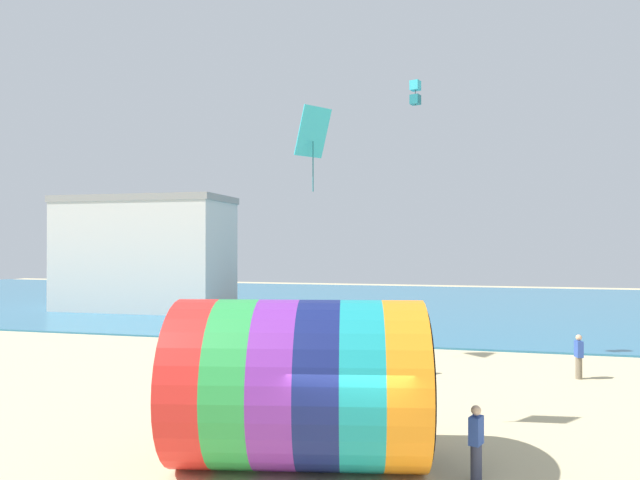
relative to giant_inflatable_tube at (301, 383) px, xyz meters
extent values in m
cube|color=teal|center=(1.44, 35.42, -1.85)|extent=(120.00, 40.00, 0.10)
cylinder|color=red|center=(-2.32, -0.43, 0.00)|extent=(1.60, 3.90, 3.80)
cylinder|color=green|center=(-1.40, -0.26, 0.00)|extent=(1.60, 3.90, 3.80)
cylinder|color=purple|center=(-0.48, -0.09, 0.00)|extent=(1.60, 3.90, 3.80)
cylinder|color=navy|center=(0.43, 0.08, 0.00)|extent=(1.60, 3.90, 3.80)
cylinder|color=teal|center=(1.35, 0.25, 0.00)|extent=(1.60, 3.90, 3.80)
cylinder|color=orange|center=(2.27, 0.42, 0.00)|extent=(1.60, 3.90, 3.80)
cylinder|color=black|center=(2.75, 0.50, 0.00)|extent=(0.69, 3.45, 3.49)
cylinder|color=#383D56|center=(3.88, 0.03, -1.50)|extent=(0.24, 0.24, 0.79)
cube|color=#2D4CA5|center=(3.88, 0.03, -0.81)|extent=(0.34, 0.42, 0.60)
sphere|color=beige|center=(3.88, 0.03, -0.38)|extent=(0.22, 0.22, 0.22)
cube|color=#2DB2C6|center=(1.74, 12.54, 10.11)|extent=(0.50, 0.50, 0.41)
cube|color=#1B6B77|center=(1.74, 12.54, 9.49)|extent=(0.50, 0.50, 0.41)
cylinder|color=black|center=(1.74, 12.54, 9.80)|extent=(0.02, 0.02, 1.11)
cube|color=#2DB2C6|center=(-0.28, 2.27, 6.20)|extent=(0.95, 1.04, 1.29)
cylinder|color=#1B6B77|center=(-0.28, 2.27, 5.27)|extent=(0.03, 0.03, 1.36)
cylinder|color=#726651|center=(7.95, 10.52, -1.49)|extent=(0.24, 0.24, 0.81)
cube|color=#2D4CA5|center=(7.95, 10.52, -0.78)|extent=(0.29, 0.40, 0.61)
sphere|color=tan|center=(7.95, 10.52, -0.34)|extent=(0.22, 0.22, 0.22)
cylinder|color=black|center=(1.47, 9.67, -1.46)|extent=(0.24, 0.24, 0.87)
cube|color=#2D4CA5|center=(1.47, 9.67, -0.70)|extent=(0.41, 0.41, 0.65)
sphere|color=tan|center=(1.47, 9.67, -0.24)|extent=(0.24, 0.24, 0.24)
cube|color=silver|center=(-19.52, 26.38, 2.18)|extent=(12.62, 5.85, 8.16)
cube|color=gray|center=(-19.52, 26.38, 6.51)|extent=(12.87, 5.96, 0.50)
camera|label=1|loc=(3.46, -12.60, 3.18)|focal=32.00mm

